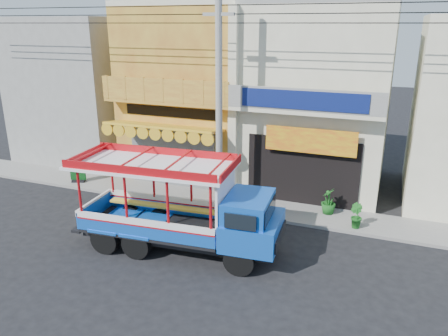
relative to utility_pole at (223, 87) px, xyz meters
name	(u,v)px	position (x,y,z in m)	size (l,w,h in m)	color
ground	(210,251)	(0.85, -3.30, -5.03)	(90.00, 90.00, 0.00)	black
sidewalk	(248,206)	(0.85, 0.70, -4.97)	(30.00, 2.00, 0.12)	slate
shophouse_left	(198,90)	(-3.15, 4.66, -0.92)	(6.00, 7.50, 8.24)	#AD6526
shophouse_right	(319,97)	(2.85, 4.66, -0.93)	(6.00, 6.75, 8.24)	beige
party_pilaster	(233,107)	(-0.15, 1.55, -1.03)	(0.35, 0.30, 8.00)	beige
filler_building_left	(85,89)	(-10.15, 4.70, -1.23)	(6.00, 6.00, 7.60)	gray
utility_pole	(223,87)	(0.00, 0.00, 0.00)	(28.00, 0.26, 9.00)	gray
songthaew_truck	(192,209)	(0.33, -3.53, -3.48)	(7.05, 2.78, 3.22)	black
green_sign	(78,172)	(-7.52, 0.36, -4.45)	(0.70, 0.52, 1.10)	black
potted_plant_b	(356,216)	(5.22, 0.11, -4.45)	(0.50, 0.41, 0.92)	#19591B
potted_plant_c	(329,201)	(4.09, 1.01, -4.39)	(0.59, 0.59, 1.05)	#19591B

